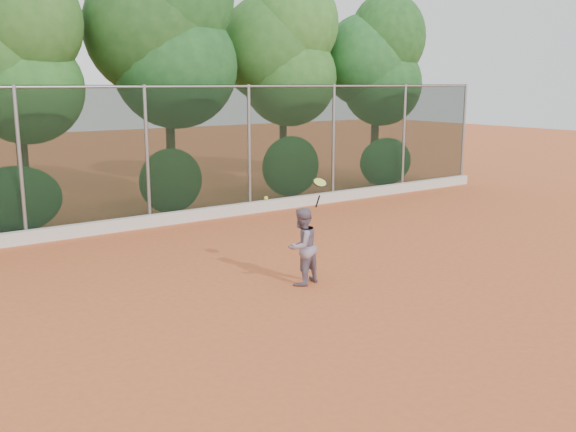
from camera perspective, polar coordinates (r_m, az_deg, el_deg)
ground at (r=10.81m, az=3.12°, el=-7.38°), size 80.00×80.00×0.00m
concrete_curb at (r=16.45m, az=-11.92°, el=-0.40°), size 24.00×0.20×0.30m
tennis_player at (r=11.38m, az=1.24°, el=-2.73°), size 0.79×0.69×1.39m
chainlink_fence at (r=16.35m, az=-12.43°, el=5.57°), size 24.09×0.09×3.50m
foliage_backdrop at (r=17.93m, az=-17.05°, el=14.00°), size 23.70×3.63×7.55m
tennis_racket at (r=11.27m, az=2.84°, el=2.81°), size 0.31×0.29×0.55m
tennis_ball_in_flight at (r=10.19m, az=-1.97°, el=1.60°), size 0.06×0.06×0.06m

